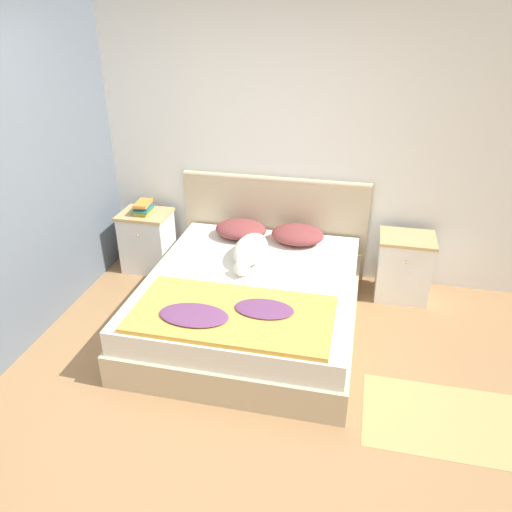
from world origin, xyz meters
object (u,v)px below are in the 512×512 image
pillow_right (298,235)px  nightstand_left (148,241)px  bed (251,302)px  nightstand_right (404,267)px  pillow_left (241,229)px  dog (250,250)px  book_stack (143,207)px

pillow_right → nightstand_left: bearing=179.1°
bed → pillow_right: (0.27, 0.74, 0.31)m
nightstand_left → pillow_right: bearing=-0.9°
nightstand_right → pillow_right: bearing=-178.7°
pillow_left → pillow_right: same height
nightstand_right → nightstand_left: bearing=180.0°
bed → dog: (-0.08, 0.31, 0.32)m
nightstand_left → book_stack: bearing=-129.2°
nightstand_right → dog: 1.43m
book_stack → pillow_right: bearing=-0.6°
bed → nightstand_left: (-1.25, 0.77, 0.08)m
pillow_left → dog: (0.19, -0.43, 0.01)m
bed → nightstand_right: nightstand_right is taller
pillow_left → book_stack: (-0.99, 0.02, 0.13)m
nightstand_left → pillow_right: pillow_right is taller
book_stack → nightstand_left: bearing=50.8°
nightstand_right → pillow_right: pillow_right is taller
pillow_left → book_stack: bearing=179.1°
nightstand_left → pillow_left: size_ratio=1.26×
book_stack → pillow_left: bearing=-0.9°
pillow_right → dog: dog is taller
nightstand_right → dog: size_ratio=0.80×
nightstand_left → book_stack: book_stack is taller
nightstand_left → pillow_right: (1.52, -0.02, 0.24)m
pillow_left → pillow_right: 0.54m
nightstand_left → nightstand_right: 2.50m
book_stack → dog: bearing=-20.8°
bed → book_stack: 1.53m
nightstand_left → dog: bearing=-21.1°
bed → pillow_left: pillow_left is taller
bed → pillow_left: bearing=110.0°
pillow_left → book_stack: book_stack is taller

